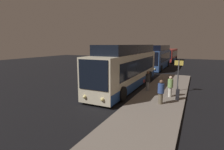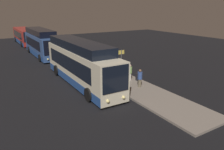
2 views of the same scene
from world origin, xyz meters
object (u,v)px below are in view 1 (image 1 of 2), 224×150
at_px(passenger_with_bags, 148,80).
at_px(sign_post, 178,72).
at_px(bus_lead, 128,68).
at_px(suitcase, 178,94).
at_px(bus_third, 169,55).
at_px(passenger_boarding, 161,91).
at_px(passenger_waiting, 170,86).
at_px(bus_second, 158,58).

xyz_separation_m(passenger_with_bags, sign_post, (-1.08, 2.31, 0.72)).
bearing_deg(bus_lead, suitcase, 61.83).
bearing_deg(bus_third, passenger_with_bags, 4.36).
xyz_separation_m(bus_lead, passenger_boarding, (4.06, 3.86, -0.82)).
distance_m(passenger_waiting, suitcase, 0.89).
relative_size(passenger_waiting, passenger_with_bags, 0.93).
bearing_deg(passenger_boarding, passenger_with_bags, 133.63).
distance_m(bus_lead, bus_third, 27.99).
bearing_deg(sign_post, bus_lead, -90.63).
height_order(bus_third, passenger_boarding, bus_third).
bearing_deg(suitcase, bus_lead, -118.17).
bearing_deg(passenger_boarding, passenger_waiting, 94.69).
relative_size(passenger_with_bags, suitcase, 1.76).
height_order(passenger_with_bags, sign_post, sign_post).
height_order(bus_lead, sign_post, bus_lead).
bearing_deg(passenger_boarding, sign_post, 94.89).
bearing_deg(bus_third, bus_second, 0.00).
distance_m(bus_second, passenger_boarding, 19.07).
height_order(bus_second, passenger_with_bags, bus_second).
relative_size(bus_second, passenger_waiting, 7.08).
relative_size(passenger_boarding, sign_post, 0.62).
xyz_separation_m(passenger_with_bags, suitcase, (1.43, 2.56, -0.55)).
bearing_deg(sign_post, bus_second, -162.82).
bearing_deg(bus_second, bus_lead, -0.00).
bearing_deg(bus_lead, bus_second, 180.00).
xyz_separation_m(bus_second, sign_post, (14.66, 4.53, 0.02)).
distance_m(bus_lead, sign_post, 4.53).
height_order(bus_lead, passenger_with_bags, bus_lead).
bearing_deg(bus_lead, sign_post, 89.37).
xyz_separation_m(bus_lead, passenger_waiting, (2.09, 4.19, -0.84)).
bearing_deg(sign_post, passenger_with_bags, -64.94).
xyz_separation_m(bus_second, passenger_boarding, (18.67, 3.86, -0.75)).
relative_size(bus_second, sign_post, 4.26).
bearing_deg(bus_second, bus_third, -180.00).
xyz_separation_m(passenger_waiting, passenger_with_bags, (-0.96, -1.97, 0.07)).
height_order(passenger_boarding, suitcase, passenger_boarding).
bearing_deg(bus_third, bus_lead, 0.00).
bearing_deg(passenger_with_bags, suitcase, -126.50).
bearing_deg(passenger_with_bags, passenger_boarding, -158.15).
bearing_deg(bus_second, passenger_boarding, 11.67).
bearing_deg(suitcase, passenger_boarding, -31.68).
xyz_separation_m(passenger_waiting, suitcase, (0.47, 0.59, -0.48)).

